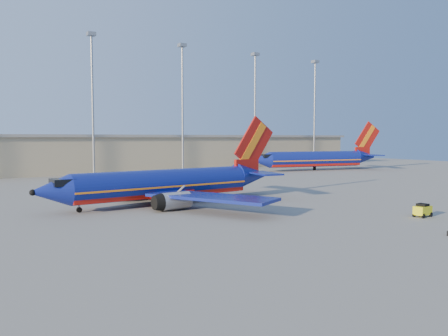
{
  "coord_description": "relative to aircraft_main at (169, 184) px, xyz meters",
  "views": [
    {
      "loc": [
        -29.02,
        -42.54,
        7.84
      ],
      "look_at": [
        -0.03,
        4.14,
        4.0
      ],
      "focal_mm": 35.0,
      "sensor_mm": 36.0,
      "label": 1
    }
  ],
  "objects": [
    {
      "name": "ground",
      "position": [
        7.38,
        -4.61,
        -2.29
      ],
      "size": [
        220.0,
        220.0,
        0.0
      ],
      "primitive_type": "plane",
      "color": "slate",
      "rests_on": "ground"
    },
    {
      "name": "light_mast_row",
      "position": [
        12.38,
        41.39,
        15.26
      ],
      "size": [
        101.6,
        1.6,
        28.65
      ],
      "color": "gray",
      "rests_on": "ground"
    },
    {
      "name": "terminal_building",
      "position": [
        17.38,
        53.39,
        2.02
      ],
      "size": [
        122.0,
        16.0,
        8.5
      ],
      "color": "gray",
      "rests_on": "ground"
    },
    {
      "name": "aircraft_main",
      "position": [
        0.0,
        0.0,
        0.0
      ],
      "size": [
        31.71,
        30.44,
        10.73
      ],
      "rotation": [
        0.0,
        0.0,
        0.07
      ],
      "color": "navy",
      "rests_on": "ground"
    },
    {
      "name": "baggage_tug",
      "position": [
        17.63,
        -21.21,
        -1.6
      ],
      "size": [
        1.92,
        1.25,
        1.32
      ],
      "rotation": [
        0.0,
        0.0,
        0.07
      ],
      "color": "#D1CF12",
      "rests_on": "ground"
    },
    {
      "name": "aircraft_second",
      "position": [
        52.74,
        29.83,
        0.44
      ],
      "size": [
        34.8,
        14.63,
        11.89
      ],
      "rotation": [
        0.0,
        0.0,
        -0.2
      ],
      "color": "navy",
      "rests_on": "ground"
    }
  ]
}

